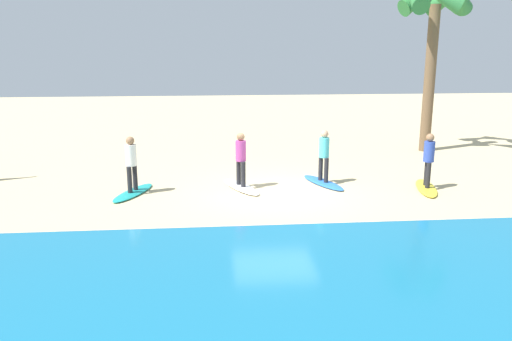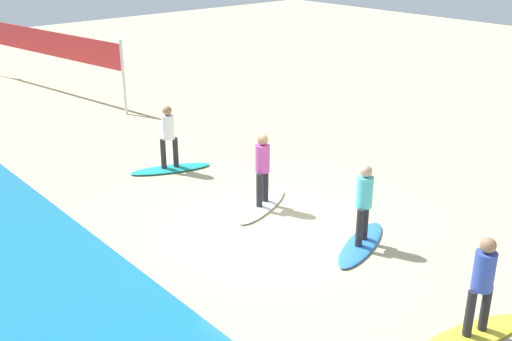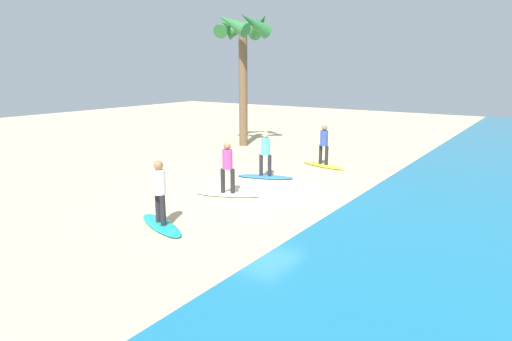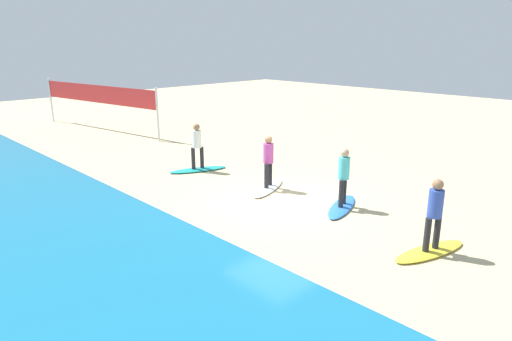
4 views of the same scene
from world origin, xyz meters
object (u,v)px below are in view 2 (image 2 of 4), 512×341
at_px(surfboard_white, 262,205).
at_px(surfboard_teal, 170,169).
at_px(surfer_blue, 364,199).
at_px(volleyball_net, 44,45).
at_px(surfer_white, 263,164).
at_px(surfer_yellow, 483,279).
at_px(surfer_teal, 168,132).
at_px(surfboard_yellow, 474,334).
at_px(surfboard_blue, 361,244).

xyz_separation_m(surfboard_white, surfboard_teal, (3.23, 0.34, 0.00)).
height_order(surfer_blue, volleyball_net, volleyball_net).
xyz_separation_m(surfer_white, surfboard_teal, (3.23, 0.34, -0.99)).
xyz_separation_m(surfer_yellow, surfer_teal, (8.88, -0.29, 0.00)).
xyz_separation_m(surfboard_yellow, surfboard_blue, (3.02, -0.91, 0.00)).
relative_size(surfer_yellow, surfer_blue, 1.00).
distance_m(surfer_teal, volleyball_net, 9.75).
bearing_deg(surfer_white, surfer_blue, -173.87).
xyz_separation_m(surfboard_teal, surfer_teal, (0.00, 0.00, 0.99)).
height_order(surfboard_blue, surfboard_teal, same).
xyz_separation_m(surfboard_teal, volleyball_net, (9.67, -0.96, 1.74)).
distance_m(surfboard_yellow, volleyball_net, 18.67).
relative_size(surfboard_yellow, surfer_yellow, 1.28).
bearing_deg(surfer_teal, surfer_white, -174.07).
relative_size(surfer_white, volleyball_net, 0.18).
distance_m(surfboard_yellow, surfer_blue, 3.30).
distance_m(surfboard_yellow, surfer_teal, 8.94).
bearing_deg(surfer_blue, surfer_teal, 6.02).
relative_size(surfer_yellow, surfboard_teal, 0.78).
height_order(surfboard_yellow, volleyball_net, volleyball_net).
bearing_deg(volleyball_net, surfboard_teal, 174.32).
xyz_separation_m(surfboard_blue, volleyball_net, (15.53, -0.34, 1.74)).
bearing_deg(surfer_yellow, surfboard_yellow, 180.00).
xyz_separation_m(surfer_yellow, surfer_blue, (3.02, -0.91, 0.00)).
height_order(surfer_yellow, surfboard_blue, surfer_yellow).
xyz_separation_m(surfer_yellow, surfboard_white, (5.65, -0.63, -0.99)).
relative_size(surfer_blue, volleyball_net, 0.18).
relative_size(surfboard_white, surfboard_teal, 1.00).
bearing_deg(surfboard_white, volleyball_net, -116.05).
distance_m(surfboard_blue, surfer_white, 2.83).
relative_size(surfboard_blue, surfer_teal, 1.28).
distance_m(surfboard_white, surfer_white, 0.99).
bearing_deg(surfer_yellow, volleyball_net, -3.86).
bearing_deg(surfer_white, volleyball_net, -2.78).
bearing_deg(surfboard_teal, surfer_yellow, 109.75).
height_order(surfboard_yellow, surfer_yellow, surfer_yellow).
height_order(surfer_white, surfboard_teal, surfer_white).
height_order(surfboard_blue, surfboard_white, same).
bearing_deg(surfer_yellow, surfer_white, -6.32).
distance_m(surfer_yellow, surfboard_blue, 3.30).
height_order(surfboard_blue, surfer_white, surfer_white).
height_order(surfboard_white, volleyball_net, volleyball_net).
bearing_deg(surfboard_white, surfer_teal, -107.34).
bearing_deg(surfer_white, surfer_teal, 5.93).
height_order(surfboard_yellow, surfboard_white, same).
relative_size(surfboard_blue, surfboard_white, 1.00).
distance_m(surfer_blue, surfer_teal, 5.89).
bearing_deg(surfer_blue, surfboard_teal, 6.02).
relative_size(surfer_blue, surfer_white, 1.00).
height_order(surfer_white, volleyball_net, volleyball_net).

